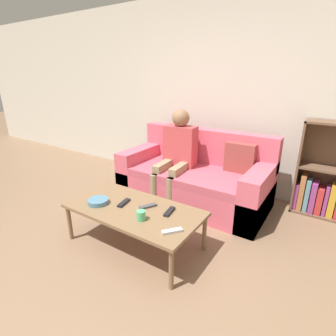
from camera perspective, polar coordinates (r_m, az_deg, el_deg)
name	(u,v)px	position (r m, az deg, el deg)	size (l,w,h in m)	color
ground_plane	(91,284)	(2.38, -16.51, -23.07)	(22.00, 22.00, 0.00)	#84664C
wall_back	(220,96)	(3.79, 11.35, 15.12)	(12.00, 0.06, 2.60)	beige
couch	(195,179)	(3.42, 5.92, -2.40)	(1.87, 0.90, 0.90)	#DB5B70
bookshelf	(330,184)	(3.55, 31.83, -2.97)	(0.74, 0.28, 1.11)	brown
coffee_table	(134,211)	(2.53, -7.42, -9.28)	(1.29, 0.66, 0.40)	brown
person_adult	(178,149)	(3.33, 2.09, 4.19)	(0.42, 0.64, 1.18)	#9E8966
cup_near	(141,215)	(2.30, -5.89, -10.24)	(0.08, 0.08, 0.09)	#4CB77A
tv_remote_0	(148,206)	(2.51, -4.36, -8.30)	(0.12, 0.17, 0.02)	#47474C
tv_remote_1	(172,231)	(2.15, 0.90, -13.57)	(0.14, 0.16, 0.02)	#B7B7BC
tv_remote_2	(124,203)	(2.60, -9.59, -7.48)	(0.08, 0.18, 0.02)	black
tv_remote_3	(169,212)	(2.41, 0.30, -9.47)	(0.08, 0.18, 0.02)	black
snack_bowl	(98,201)	(2.66, -14.97, -7.03)	(0.20, 0.20, 0.05)	teal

